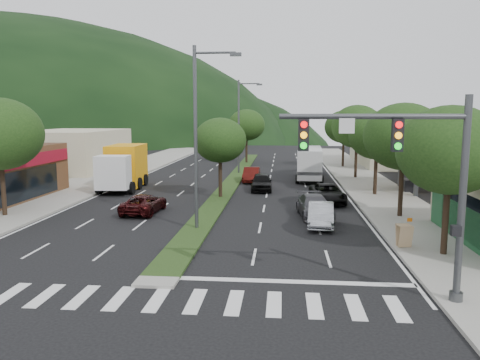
# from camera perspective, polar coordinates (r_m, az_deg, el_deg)

# --- Properties ---
(ground) EXTENTS (160.00, 160.00, 0.00)m
(ground) POSITION_cam_1_polar(r_m,az_deg,el_deg) (18.88, -9.80, -11.83)
(ground) COLOR black
(ground) RESTS_ON ground
(sidewalk_right) EXTENTS (5.00, 90.00, 0.15)m
(sidewalk_right) POSITION_cam_1_polar(r_m,az_deg,el_deg) (43.30, 15.51, -0.65)
(sidewalk_right) COLOR gray
(sidewalk_right) RESTS_ON ground
(sidewalk_left) EXTENTS (6.00, 90.00, 0.15)m
(sidewalk_left) POSITION_cam_1_polar(r_m,az_deg,el_deg) (46.14, -17.43, -0.21)
(sidewalk_left) COLOR gray
(sidewalk_left) RESTS_ON ground
(median) EXTENTS (1.60, 56.00, 0.12)m
(median) POSITION_cam_1_polar(r_m,az_deg,el_deg) (45.81, -0.75, 0.08)
(median) COLOR #1E3513
(median) RESTS_ON ground
(crosswalk) EXTENTS (19.00, 2.20, 0.01)m
(crosswalk) POSITION_cam_1_polar(r_m,az_deg,el_deg) (17.08, -11.58, -14.04)
(crosswalk) COLOR silver
(crosswalk) RESTS_ON ground
(traffic_signal) EXTENTS (6.12, 0.40, 7.00)m
(traffic_signal) POSITION_cam_1_polar(r_m,az_deg,el_deg) (16.27, 20.55, 1.42)
(traffic_signal) COLOR #47494C
(traffic_signal) RESTS_ON ground
(gas_canopy) EXTENTS (12.20, 8.20, 5.25)m
(gas_canopy) POSITION_cam_1_polar(r_m,az_deg,el_deg) (41.69, 25.34, 4.86)
(gas_canopy) COLOR silver
(gas_canopy) RESTS_ON ground
(bldg_left_far) EXTENTS (9.00, 14.00, 4.60)m
(bldg_left_far) POSITION_cam_1_polar(r_m,az_deg,el_deg) (56.51, -19.66, 3.40)
(bldg_left_far) COLOR #B6AF91
(bldg_left_far) RESTS_ON ground
(bldg_right_far) EXTENTS (10.00, 16.00, 5.20)m
(bldg_right_far) POSITION_cam_1_polar(r_m,az_deg,el_deg) (63.01, 18.82, 4.14)
(bldg_right_far) COLOR #B6AF91
(bldg_right_far) RESTS_ON ground
(tree_r_a) EXTENTS (4.60, 4.60, 6.63)m
(tree_r_a) POSITION_cam_1_polar(r_m,az_deg,el_deg) (22.40, 24.20, 3.34)
(tree_r_a) COLOR black
(tree_r_a) RESTS_ON sidewalk_right
(tree_r_b) EXTENTS (4.80, 4.80, 6.94)m
(tree_r_b) POSITION_cam_1_polar(r_m,az_deg,el_deg) (30.06, 19.30, 5.01)
(tree_r_b) COLOR black
(tree_r_b) RESTS_ON sidewalk_right
(tree_r_c) EXTENTS (4.40, 4.40, 6.48)m
(tree_r_c) POSITION_cam_1_polar(r_m,az_deg,el_deg) (37.87, 16.36, 5.22)
(tree_r_c) COLOR black
(tree_r_c) RESTS_ON sidewalk_right
(tree_r_d) EXTENTS (5.00, 5.00, 7.17)m
(tree_r_d) POSITION_cam_1_polar(r_m,az_deg,el_deg) (47.71, 14.08, 6.33)
(tree_r_d) COLOR black
(tree_r_d) RESTS_ON sidewalk_right
(tree_r_e) EXTENTS (4.60, 4.60, 6.71)m
(tree_r_e) POSITION_cam_1_polar(r_m,az_deg,el_deg) (57.61, 12.55, 6.34)
(tree_r_e) COLOR black
(tree_r_e) RESTS_ON sidewalk_right
(tree_med_near) EXTENTS (4.00, 4.00, 6.02)m
(tree_med_near) POSITION_cam_1_polar(r_m,az_deg,el_deg) (35.50, -2.44, 4.85)
(tree_med_near) COLOR black
(tree_med_near) RESTS_ON median
(tree_med_far) EXTENTS (4.80, 4.80, 6.94)m
(tree_med_far) POSITION_cam_1_polar(r_m,az_deg,el_deg) (61.33, 0.80, 6.72)
(tree_med_far) COLOR black
(tree_med_far) RESTS_ON median
(streetlight_near) EXTENTS (2.60, 0.25, 10.00)m
(streetlight_near) POSITION_cam_1_polar(r_m,az_deg,el_deg) (25.55, -5.00, 6.21)
(streetlight_near) COLOR #47494C
(streetlight_near) RESTS_ON ground
(streetlight_mid) EXTENTS (2.60, 0.25, 10.00)m
(streetlight_mid) POSITION_cam_1_polar(r_m,az_deg,el_deg) (50.34, 0.07, 7.10)
(streetlight_mid) COLOR #47494C
(streetlight_mid) RESTS_ON ground
(sedan_silver) EXTENTS (1.72, 4.14, 1.33)m
(sedan_silver) POSITION_cam_1_polar(r_m,az_deg,el_deg) (27.27, 9.83, -4.19)
(sedan_silver) COLOR #B9BCC2
(sedan_silver) RESTS_ON ground
(suv_maroon) EXTENTS (2.28, 4.55, 1.24)m
(suv_maroon) POSITION_cam_1_polar(r_m,az_deg,el_deg) (31.10, -11.63, -2.82)
(suv_maroon) COLOR black
(suv_maroon) RESTS_ON ground
(car_queue_a) EXTENTS (1.84, 4.31, 1.45)m
(car_queue_a) POSITION_cam_1_polar(r_m,az_deg,el_deg) (39.45, 2.64, -0.24)
(car_queue_a) COLOR black
(car_queue_a) RESTS_ON ground
(car_queue_b) EXTENTS (2.38, 4.83, 1.35)m
(car_queue_b) POSITION_cam_1_polar(r_m,az_deg,el_deg) (29.63, 9.07, -3.18)
(car_queue_b) COLOR #434347
(car_queue_b) RESTS_ON ground
(car_queue_c) EXTENTS (1.50, 4.20, 1.38)m
(car_queue_c) POSITION_cam_1_polar(r_m,az_deg,el_deg) (44.46, 1.41, 0.65)
(car_queue_c) COLOR #490F0C
(car_queue_c) RESTS_ON ground
(car_queue_d) EXTENTS (2.59, 4.98, 1.34)m
(car_queue_d) POSITION_cam_1_polar(r_m,az_deg,el_deg) (34.63, 10.61, -1.61)
(car_queue_d) COLOR black
(car_queue_d) RESTS_ON ground
(box_truck) EXTENTS (3.40, 7.75, 3.73)m
(box_truck) POSITION_cam_1_polar(r_m,az_deg,el_deg) (41.40, -13.94, 1.38)
(box_truck) COLOR silver
(box_truck) RESTS_ON ground
(motorhome) EXTENTS (2.91, 8.19, 3.10)m
(motorhome) POSITION_cam_1_polar(r_m,az_deg,el_deg) (46.46, 8.48, 2.08)
(motorhome) COLOR silver
(motorhome) RESTS_ON ground
(a_frame_sign) EXTENTS (0.72, 0.80, 1.44)m
(a_frame_sign) POSITION_cam_1_polar(r_m,az_deg,el_deg) (23.54, 19.39, -6.18)
(a_frame_sign) COLOR tan
(a_frame_sign) RESTS_ON sidewalk_right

